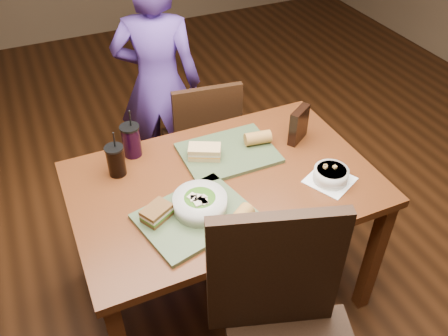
{
  "coord_description": "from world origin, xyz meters",
  "views": [
    {
      "loc": [
        -0.63,
        -1.41,
        2.09
      ],
      "look_at": [
        0.0,
        0.0,
        0.82
      ],
      "focal_mm": 38.0,
      "sensor_mm": 36.0,
      "label": 1
    }
  ],
  "objects_px": {
    "tray_near": "(195,216)",
    "baguette_near": "(239,219)",
    "sandwich_near": "(157,213)",
    "chip_bag": "(299,125)",
    "chair_far": "(203,139)",
    "sandwich_far": "(205,152)",
    "chair_near": "(286,332)",
    "baguette_far": "(258,138)",
    "tray_far": "(228,153)",
    "cup_cola": "(116,160)",
    "soup_bowl": "(331,175)",
    "diner": "(158,84)",
    "salad_bowl": "(200,202)",
    "cup_berry": "(131,140)",
    "dining_table": "(224,196)"
  },
  "relations": [
    {
      "from": "tray_near",
      "to": "baguette_near",
      "type": "xyz_separation_m",
      "value": [
        0.13,
        -0.12,
        0.04
      ]
    },
    {
      "from": "sandwich_near",
      "to": "chip_bag",
      "type": "relative_size",
      "value": 0.81
    },
    {
      "from": "chair_far",
      "to": "sandwich_far",
      "type": "bearing_deg",
      "value": -110.1
    },
    {
      "from": "tray_near",
      "to": "chip_bag",
      "type": "relative_size",
      "value": 2.46
    },
    {
      "from": "chair_near",
      "to": "chip_bag",
      "type": "xyz_separation_m",
      "value": [
        0.5,
        0.8,
        0.24
      ]
    },
    {
      "from": "chair_near",
      "to": "chair_far",
      "type": "relative_size",
      "value": 1.23
    },
    {
      "from": "baguette_near",
      "to": "baguette_far",
      "type": "relative_size",
      "value": 1.06
    },
    {
      "from": "tray_far",
      "to": "cup_cola",
      "type": "height_order",
      "value": "cup_cola"
    },
    {
      "from": "soup_bowl",
      "to": "diner",
      "type": "bearing_deg",
      "value": 108.51
    },
    {
      "from": "baguette_near",
      "to": "baguette_far",
      "type": "distance_m",
      "value": 0.54
    },
    {
      "from": "salad_bowl",
      "to": "sandwich_near",
      "type": "distance_m",
      "value": 0.17
    },
    {
      "from": "chair_near",
      "to": "salad_bowl",
      "type": "xyz_separation_m",
      "value": [
        -0.11,
        0.53,
        0.21
      ]
    },
    {
      "from": "chair_near",
      "to": "sandwich_far",
      "type": "height_order",
      "value": "chair_near"
    },
    {
      "from": "baguette_near",
      "to": "cup_cola",
      "type": "xyz_separation_m",
      "value": [
        -0.34,
        0.51,
        0.02
      ]
    },
    {
      "from": "salad_bowl",
      "to": "cup_cola",
      "type": "bearing_deg",
      "value": 122.98
    },
    {
      "from": "diner",
      "to": "sandwich_near",
      "type": "xyz_separation_m",
      "value": [
        -0.36,
        -1.11,
        0.09
      ]
    },
    {
      "from": "chair_far",
      "to": "sandwich_far",
      "type": "relative_size",
      "value": 5.31
    },
    {
      "from": "salad_bowl",
      "to": "cup_berry",
      "type": "xyz_separation_m",
      "value": [
        -0.14,
        0.48,
        0.02
      ]
    },
    {
      "from": "sandwich_far",
      "to": "cup_cola",
      "type": "bearing_deg",
      "value": 169.98
    },
    {
      "from": "baguette_near",
      "to": "chip_bag",
      "type": "xyz_separation_m",
      "value": [
        0.5,
        0.41,
        0.04
      ]
    },
    {
      "from": "sandwich_near",
      "to": "cup_cola",
      "type": "bearing_deg",
      "value": 101.2
    },
    {
      "from": "dining_table",
      "to": "chair_far",
      "type": "relative_size",
      "value": 1.49
    },
    {
      "from": "baguette_near",
      "to": "diner",
      "type": "bearing_deg",
      "value": 86.34
    },
    {
      "from": "baguette_near",
      "to": "cup_cola",
      "type": "bearing_deg",
      "value": 123.88
    },
    {
      "from": "tray_near",
      "to": "soup_bowl",
      "type": "distance_m",
      "value": 0.61
    },
    {
      "from": "diner",
      "to": "cup_berry",
      "type": "bearing_deg",
      "value": 86.78
    },
    {
      "from": "baguette_near",
      "to": "dining_table",
      "type": "bearing_deg",
      "value": 77.73
    },
    {
      "from": "dining_table",
      "to": "cup_cola",
      "type": "distance_m",
      "value": 0.5
    },
    {
      "from": "diner",
      "to": "tray_near",
      "type": "height_order",
      "value": "diner"
    },
    {
      "from": "chair_far",
      "to": "cup_cola",
      "type": "xyz_separation_m",
      "value": [
        -0.56,
        -0.42,
        0.34
      ]
    },
    {
      "from": "dining_table",
      "to": "chip_bag",
      "type": "bearing_deg",
      "value": 16.4
    },
    {
      "from": "chair_near",
      "to": "sandwich_far",
      "type": "bearing_deg",
      "value": 87.45
    },
    {
      "from": "chair_far",
      "to": "diner",
      "type": "height_order",
      "value": "diner"
    },
    {
      "from": "cup_cola",
      "to": "cup_berry",
      "type": "bearing_deg",
      "value": 47.3
    },
    {
      "from": "chair_near",
      "to": "soup_bowl",
      "type": "bearing_deg",
      "value": 45.2
    },
    {
      "from": "dining_table",
      "to": "chair_near",
      "type": "relative_size",
      "value": 1.21
    },
    {
      "from": "chip_bag",
      "to": "chair_near",
      "type": "bearing_deg",
      "value": -155.14
    },
    {
      "from": "tray_near",
      "to": "tray_far",
      "type": "height_order",
      "value": "same"
    },
    {
      "from": "baguette_far",
      "to": "cup_berry",
      "type": "distance_m",
      "value": 0.58
    },
    {
      "from": "diner",
      "to": "chip_bag",
      "type": "distance_m",
      "value": 0.97
    },
    {
      "from": "soup_bowl",
      "to": "chair_near",
      "type": "bearing_deg",
      "value": -134.8
    },
    {
      "from": "chair_far",
      "to": "soup_bowl",
      "type": "bearing_deg",
      "value": -72.99
    },
    {
      "from": "baguette_far",
      "to": "tray_near",
      "type": "bearing_deg",
      "value": -144.1
    },
    {
      "from": "sandwich_near",
      "to": "baguette_far",
      "type": "height_order",
      "value": "baguette_far"
    },
    {
      "from": "tray_far",
      "to": "sandwich_near",
      "type": "xyz_separation_m",
      "value": [
        -0.43,
        -0.27,
        0.04
      ]
    },
    {
      "from": "sandwich_far",
      "to": "chip_bag",
      "type": "height_order",
      "value": "chip_bag"
    },
    {
      "from": "tray_far",
      "to": "chip_bag",
      "type": "bearing_deg",
      "value": -4.62
    },
    {
      "from": "chair_near",
      "to": "tray_far",
      "type": "bearing_deg",
      "value": 79.63
    },
    {
      "from": "soup_bowl",
      "to": "chip_bag",
      "type": "relative_size",
      "value": 1.41
    },
    {
      "from": "chair_near",
      "to": "cup_cola",
      "type": "xyz_separation_m",
      "value": [
        -0.35,
        0.9,
        0.23
      ]
    }
  ]
}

